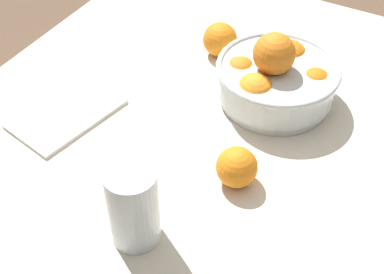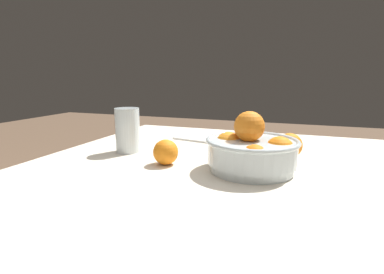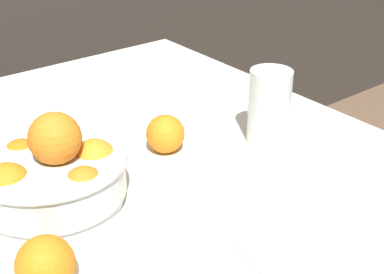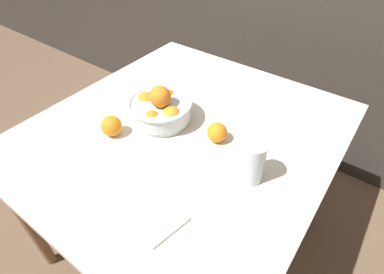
{
  "view_description": "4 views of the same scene",
  "coord_description": "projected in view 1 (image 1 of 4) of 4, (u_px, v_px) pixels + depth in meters",
  "views": [
    {
      "loc": [
        0.73,
        0.26,
        1.5
      ],
      "look_at": [
        0.13,
        -0.07,
        0.84
      ],
      "focal_mm": 50.0,
      "sensor_mm": 36.0,
      "label": 1
    },
    {
      "loc": [
        -0.22,
        0.78,
        1.03
      ],
      "look_at": [
        0.08,
        -0.04,
        0.85
      ],
      "focal_mm": 28.0,
      "sensor_mm": 36.0,
      "label": 2
    },
    {
      "loc": [
        -0.37,
        -0.72,
        1.29
      ],
      "look_at": [
        0.14,
        -0.06,
        0.84
      ],
      "focal_mm": 50.0,
      "sensor_mm": 36.0,
      "label": 3
    },
    {
      "loc": [
        0.55,
        -0.7,
        1.52
      ],
      "look_at": [
        0.09,
        -0.06,
        0.83
      ],
      "focal_mm": 28.0,
      "sensor_mm": 36.0,
      "label": 4
    }
  ],
  "objects": [
    {
      "name": "juice_glass",
      "position": [
        134.0,
        208.0,
        0.83
      ],
      "size": [
        0.08,
        0.08,
        0.15
      ],
      "color": "#F4A314",
      "rests_on": "dining_table"
    },
    {
      "name": "dining_table",
      "position": [
        254.0,
        159.0,
        1.11
      ],
      "size": [
        1.09,
        1.18,
        0.78
      ],
      "color": "beige",
      "rests_on": "ground_plane"
    },
    {
      "name": "napkin",
      "position": [
        67.0,
        114.0,
        1.08
      ],
      "size": [
        0.24,
        0.17,
        0.01
      ],
      "primitive_type": "cube",
      "rotation": [
        0.0,
        0.0,
        -0.19
      ],
      "color": "white",
      "rests_on": "dining_table"
    },
    {
      "name": "orange_loose_front",
      "position": [
        220.0,
        40.0,
        1.21
      ],
      "size": [
        0.08,
        0.08,
        0.08
      ],
      "primitive_type": "sphere",
      "color": "orange",
      "rests_on": "dining_table"
    },
    {
      "name": "fruit_bowl",
      "position": [
        276.0,
        77.0,
        1.08
      ],
      "size": [
        0.25,
        0.25,
        0.16
      ],
      "color": "silver",
      "rests_on": "dining_table"
    },
    {
      "name": "orange_loose_near_bowl",
      "position": [
        237.0,
        167.0,
        0.93
      ],
      "size": [
        0.07,
        0.07,
        0.07
      ],
      "primitive_type": "sphere",
      "color": "orange",
      "rests_on": "dining_table"
    }
  ]
}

